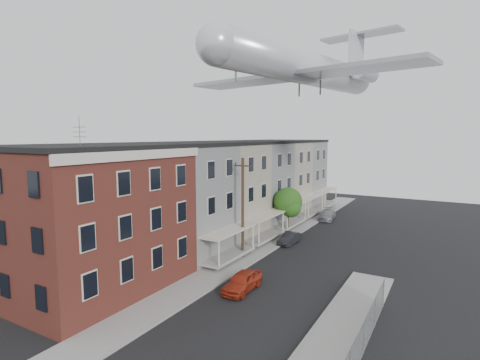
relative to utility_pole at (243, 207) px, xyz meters
The scene contains 15 objects.
sidewalk_left 7.57m from the utility_pole, 89.05° to the left, with size 3.00×62.00×0.12m, color gray.
curb_left 7.72m from the utility_pole, 75.52° to the left, with size 0.15×62.00×0.14m, color gray.
curb_right 16.07m from the utility_pole, 51.19° to the right, with size 0.15×26.00×0.14m, color gray.
corner_building 12.73m from the utility_pole, 120.17° to the right, with size 10.31×12.30×12.15m.
row_house_a 6.55m from the utility_pole, 166.73° to the right, with size 11.98×7.00×10.30m.
row_house_b 8.42m from the utility_pole, 139.15° to the left, with size 11.98×7.00×10.30m.
row_house_c 14.03m from the utility_pole, 116.97° to the left, with size 11.98×7.00×10.30m.
row_house_d 20.52m from the utility_pole, 108.07° to the left, with size 11.98×7.00×10.30m.
row_house_e 27.26m from the utility_pole, 103.50° to the left, with size 11.98×7.00×10.30m.
utility_pole is the anchor object (origin of this frame).
street_tree 10.00m from the utility_pole, 88.11° to the left, with size 3.22×3.20×5.20m.
car_near 8.26m from the utility_pole, 60.87° to the right, with size 1.59×3.95×1.35m, color #A22914.
car_mid 7.64m from the utility_pole, 71.93° to the left, with size 1.20×3.44×1.13m, color black.
car_far 19.42m from the utility_pole, 83.75° to the left, with size 1.81×4.44×1.29m, color gray.
airplane 14.46m from the utility_pole, 59.47° to the left, with size 23.45×26.79×7.70m.
Camera 1 is at (10.36, -10.45, 10.91)m, focal length 28.00 mm.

